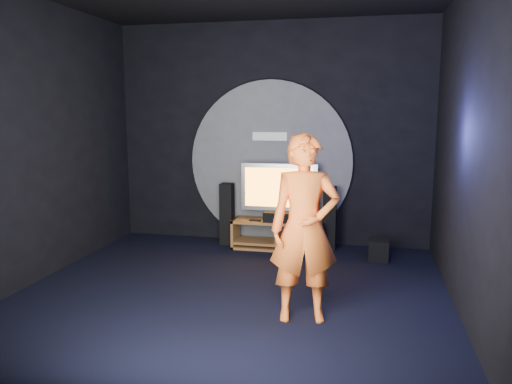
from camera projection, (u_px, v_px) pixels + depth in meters
floor at (231, 295)px, 5.82m from camera, size 5.00×5.00×0.00m
back_wall at (271, 134)px, 7.94m from camera, size 5.00×0.04×3.50m
front_wall at (123, 171)px, 3.13m from camera, size 5.00×0.04×3.50m
left_wall at (31, 142)px, 6.07m from camera, size 0.04×5.00×3.50m
right_wall at (469, 148)px, 5.01m from camera, size 0.04×5.00×3.50m
wall_disc_panel at (270, 162)px, 7.96m from camera, size 2.60×0.11×2.60m
media_console at (278, 236)px, 7.72m from camera, size 1.40×0.45×0.45m
tv at (279, 189)px, 7.67m from camera, size 1.18×0.22×0.87m
center_speaker at (277, 217)px, 7.55m from camera, size 0.40×0.15×0.15m
remote at (255, 220)px, 7.63m from camera, size 0.18×0.05×0.02m
tower_speaker_left at (227, 214)px, 7.97m from camera, size 0.20×0.22×0.98m
tower_speaker_right at (330, 218)px, 7.65m from camera, size 0.20×0.22×0.98m
subwoofer at (378, 250)px, 7.11m from camera, size 0.28×0.28×0.30m
player at (305, 228)px, 5.01m from camera, size 0.77×0.59×1.91m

